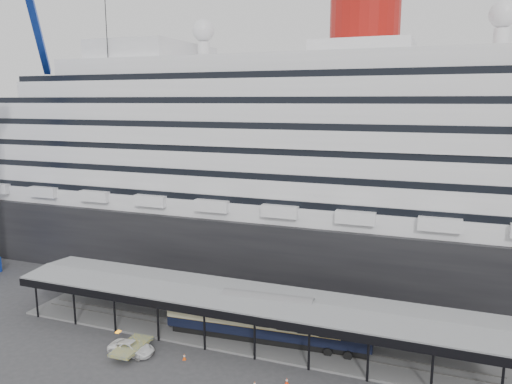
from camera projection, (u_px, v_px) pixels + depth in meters
ground at (226, 358)px, 52.03m from camera, size 200.00×200.00×0.00m
cruise_ship at (309, 153)px, 78.11m from camera, size 130.00×30.00×43.90m
platform_canopy at (244, 318)px, 56.20m from camera, size 56.00×9.18×5.30m
port_truck at (132, 348)px, 52.79m from camera, size 5.01×2.39×1.38m
pullman_carriage at (267, 319)px, 55.14m from camera, size 23.22×4.51×22.65m
traffic_cone_left at (184, 357)px, 51.67m from camera, size 0.44×0.44×0.68m
traffic_cone_right at (287, 381)px, 47.18m from camera, size 0.42×0.42×0.69m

